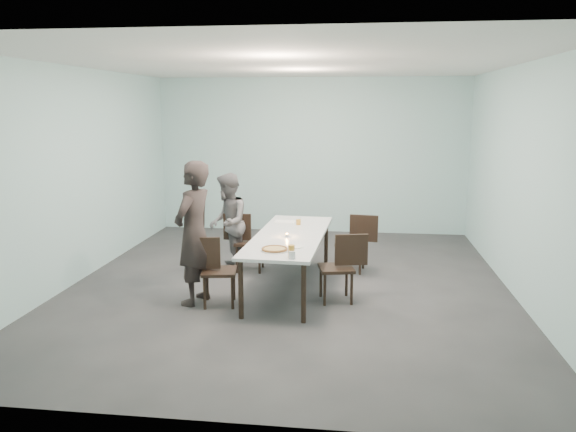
# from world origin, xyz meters

# --- Properties ---
(ground) EXTENTS (7.00, 7.00, 0.00)m
(ground) POSITION_xyz_m (0.00, 0.00, 0.00)
(ground) COLOR #333335
(ground) RESTS_ON ground
(room_shell) EXTENTS (6.02, 7.02, 3.01)m
(room_shell) POSITION_xyz_m (0.00, 0.00, 2.03)
(room_shell) COLOR #ADD9DA
(room_shell) RESTS_ON ground
(table) EXTENTS (1.02, 2.64, 0.75)m
(table) POSITION_xyz_m (0.03, -0.11, 0.69)
(table) COLOR white
(table) RESTS_ON ground
(chair_near_left) EXTENTS (0.64, 0.48, 0.87)m
(chair_near_left) POSITION_xyz_m (-0.84, -0.89, 0.50)
(chair_near_left) COLOR black
(chair_near_left) RESTS_ON ground
(chair_far_left) EXTENTS (0.62, 0.43, 0.87)m
(chair_far_left) POSITION_xyz_m (-0.75, 0.65, 0.50)
(chair_far_left) COLOR black
(chair_far_left) RESTS_ON ground
(chair_near_right) EXTENTS (0.64, 0.50, 0.87)m
(chair_near_right) POSITION_xyz_m (0.76, -0.54, 0.50)
(chair_near_right) COLOR black
(chair_near_right) RESTS_ON ground
(chair_far_right) EXTENTS (0.64, 0.48, 0.87)m
(chair_far_right) POSITION_xyz_m (0.92, 0.80, 0.50)
(chair_far_right) COLOR black
(chair_far_right) RESTS_ON ground
(diner_near) EXTENTS (0.59, 0.75, 1.81)m
(diner_near) POSITION_xyz_m (-1.09, -0.83, 0.90)
(diner_near) COLOR black
(diner_near) RESTS_ON ground
(diner_far) EXTENTS (0.69, 0.81, 1.48)m
(diner_far) POSITION_xyz_m (-0.99, 0.58, 0.74)
(diner_far) COLOR slate
(diner_far) RESTS_ON ground
(pizza) EXTENTS (0.34, 0.34, 0.04)m
(pizza) POSITION_xyz_m (-0.05, -0.99, 0.77)
(pizza) COLOR white
(pizza) RESTS_ON table
(side_plate) EXTENTS (0.18, 0.18, 0.01)m
(side_plate) POSITION_xyz_m (0.19, -0.78, 0.76)
(side_plate) COLOR white
(side_plate) RESTS_ON table
(beer_glass) EXTENTS (0.08, 0.08, 0.15)m
(beer_glass) POSITION_xyz_m (0.19, -1.28, 0.82)
(beer_glass) COLOR gold
(beer_glass) RESTS_ON table
(water_tumbler) EXTENTS (0.08, 0.08, 0.09)m
(water_tumbler) POSITION_xyz_m (0.20, -1.32, 0.80)
(water_tumbler) COLOR silver
(water_tumbler) RESTS_ON table
(tealight) EXTENTS (0.06, 0.06, 0.05)m
(tealight) POSITION_xyz_m (0.01, -0.25, 0.77)
(tealight) COLOR silver
(tealight) RESTS_ON table
(amber_tumbler) EXTENTS (0.07, 0.07, 0.08)m
(amber_tumbler) POSITION_xyz_m (0.07, 0.55, 0.79)
(amber_tumbler) COLOR gold
(amber_tumbler) RESTS_ON table
(menu) EXTENTS (0.31, 0.23, 0.01)m
(menu) POSITION_xyz_m (-0.15, 0.72, 0.75)
(menu) COLOR silver
(menu) RESTS_ON table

